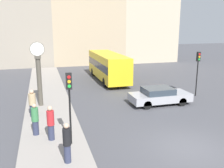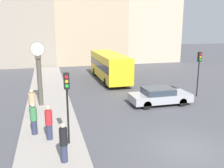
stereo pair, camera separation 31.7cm
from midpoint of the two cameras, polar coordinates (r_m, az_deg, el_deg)
ground_plane at (r=12.73m, az=17.24°, el=-13.89°), size 120.00×120.00×0.00m
sidewalk_corner at (r=21.70m, az=-13.92°, el=-2.14°), size 3.17×26.94×0.12m
building_row at (r=38.19m, az=-4.98°, el=14.70°), size 28.66×5.00×14.09m
sedan_car at (r=18.63m, az=11.31°, el=-2.68°), size 4.42×1.89×1.25m
bus_distant at (r=26.13m, az=-0.26°, el=4.30°), size 2.34×8.90×2.81m
traffic_light_near at (r=11.66m, az=-9.48°, el=-2.16°), size 0.26×0.24×3.47m
traffic_light_far at (r=21.18m, az=19.67°, el=4.15°), size 0.26×0.24×3.63m
street_clock at (r=18.08m, az=-15.82°, el=2.06°), size 0.97×0.43×4.48m
pedestrian_green_hoodie at (r=13.60m, az=-16.82°, el=-7.65°), size 0.37×0.37×1.68m
pedestrian_red_top at (r=12.79m, az=-13.55°, el=-8.56°), size 0.36×0.36×1.76m
pedestrian_black_jacket at (r=10.67m, az=-10.14°, el=-13.04°), size 0.34×0.34×1.73m
pedestrian_tan_coat at (r=16.33m, az=-17.27°, el=-4.15°), size 0.43×0.43×1.72m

